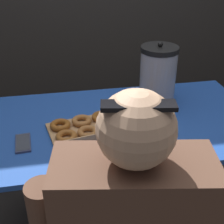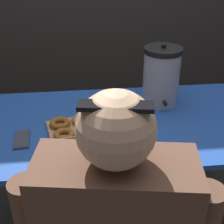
# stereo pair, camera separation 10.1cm
# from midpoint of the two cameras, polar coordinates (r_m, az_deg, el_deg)

# --- Properties ---
(ground_plane) EXTENTS (12.00, 12.00, 0.00)m
(ground_plane) POSITION_cam_midpoint_polar(r_m,az_deg,el_deg) (2.14, -0.25, -18.35)
(ground_plane) COLOR #2D2B28
(folding_table) EXTENTS (1.53, 0.83, 0.72)m
(folding_table) POSITION_cam_midpoint_polar(r_m,az_deg,el_deg) (1.70, -0.30, -2.85)
(folding_table) COLOR #1E479E
(folding_table) RESTS_ON ground
(donut_box) EXTENTS (0.51, 0.33, 0.05)m
(donut_box) POSITION_cam_midpoint_polar(r_m,az_deg,el_deg) (1.60, -5.24, -2.77)
(donut_box) COLOR tan
(donut_box) RESTS_ON folding_table
(coffee_urn) EXTENTS (0.21, 0.24, 0.36)m
(coffee_urn) POSITION_cam_midpoint_polar(r_m,az_deg,el_deg) (1.83, 6.83, 6.77)
(coffee_urn) COLOR #939399
(coffee_urn) RESTS_ON folding_table
(cell_phone) EXTENTS (0.08, 0.16, 0.01)m
(cell_phone) POSITION_cam_midpoint_polar(r_m,az_deg,el_deg) (1.57, -17.74, -5.45)
(cell_phone) COLOR #2D334C
(cell_phone) RESTS_ON folding_table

